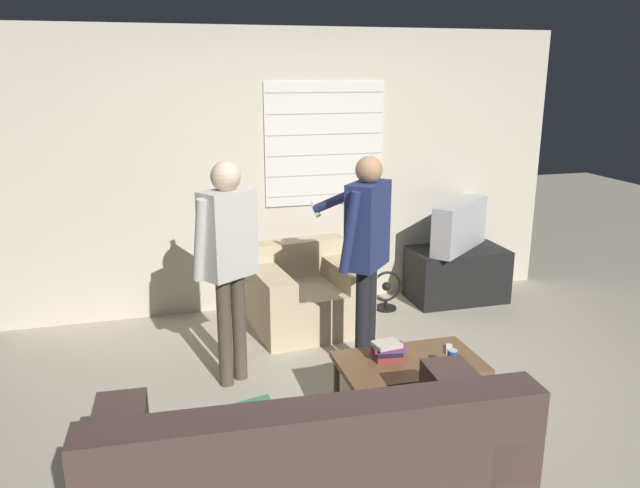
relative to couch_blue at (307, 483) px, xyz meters
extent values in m
plane|color=#B2A893|center=(0.64, 1.13, -0.33)|extent=(16.00, 16.00, 0.00)
cube|color=beige|center=(0.64, 3.16, 0.94)|extent=(5.20, 0.06, 2.55)
cube|color=silver|center=(0.96, 3.12, 1.19)|extent=(1.12, 0.02, 1.12)
cube|color=#A4A099|center=(0.96, 3.11, 0.73)|extent=(1.10, 0.00, 0.01)
cube|color=#A4A099|center=(0.96, 3.11, 0.91)|extent=(1.10, 0.00, 0.01)
cube|color=#A4A099|center=(0.96, 3.11, 1.10)|extent=(1.10, 0.00, 0.01)
cube|color=#A4A099|center=(0.96, 3.11, 1.28)|extent=(1.10, 0.00, 0.01)
cube|color=#A4A099|center=(0.96, 3.11, 1.47)|extent=(1.10, 0.00, 0.01)
cube|color=#A4A099|center=(0.96, 3.11, 1.66)|extent=(1.10, 0.00, 0.01)
cube|color=#4C3833|center=(-0.01, -0.27, 0.34)|extent=(1.93, 0.30, 0.43)
cube|color=#4C3833|center=(-0.83, 0.09, 0.23)|extent=(0.28, 0.86, 0.21)
cube|color=#4C3833|center=(0.85, 0.01, 0.23)|extent=(0.28, 0.86, 0.21)
cube|color=#38704C|center=(-0.33, 0.11, 0.22)|extent=(0.40, 0.30, 0.37)
cube|color=#C6B289|center=(0.64, 2.52, -0.14)|extent=(1.02, 0.93, 0.39)
cube|color=#C6B289|center=(0.60, 2.83, 0.22)|extent=(0.95, 0.31, 0.32)
cube|color=#C6B289|center=(0.98, 2.56, 0.14)|extent=(0.33, 0.85, 0.17)
cube|color=#C6B289|center=(0.29, 2.48, 0.14)|extent=(0.33, 0.85, 0.17)
cube|color=brown|center=(0.91, 0.93, 0.04)|extent=(0.91, 0.53, 0.04)
cylinder|color=brown|center=(0.50, 1.16, -0.15)|extent=(0.04, 0.04, 0.36)
cylinder|color=brown|center=(1.33, 1.16, -0.15)|extent=(0.04, 0.04, 0.36)
cylinder|color=brown|center=(0.50, 0.71, -0.15)|extent=(0.04, 0.04, 0.36)
cylinder|color=brown|center=(1.33, 0.71, -0.15)|extent=(0.04, 0.04, 0.36)
cube|color=black|center=(2.22, 2.80, -0.08)|extent=(0.91, 0.52, 0.51)
cube|color=#B2B2B7|center=(2.22, 2.80, 0.41)|extent=(0.79, 0.70, 0.47)
cube|color=navy|center=(2.15, 2.88, 0.41)|extent=(0.58, 0.48, 0.38)
cylinder|color=#4C4233|center=(-0.17, 1.67, 0.07)|extent=(0.10, 0.10, 0.81)
cylinder|color=#4C4233|center=(-0.06, 1.74, 0.07)|extent=(0.10, 0.10, 0.81)
cube|color=beige|center=(-0.12, 1.71, 0.77)|extent=(0.42, 0.37, 0.60)
sphere|color=beige|center=(-0.12, 1.71, 1.17)|extent=(0.20, 0.20, 0.20)
cylinder|color=beige|center=(-0.32, 1.63, 0.76)|extent=(0.14, 0.17, 0.58)
cylinder|color=beige|center=(-0.10, 2.05, 0.97)|extent=(0.37, 0.52, 0.23)
cube|color=white|center=(-0.25, 2.28, 0.89)|extent=(0.07, 0.07, 0.13)
cylinder|color=black|center=(0.81, 1.57, 0.08)|extent=(0.10, 0.10, 0.82)
cylinder|color=black|center=(0.90, 1.67, 0.08)|extent=(0.10, 0.10, 0.82)
cube|color=navy|center=(0.86, 1.62, 0.79)|extent=(0.40, 0.41, 0.61)
sphere|color=#A87A56|center=(0.86, 1.62, 1.19)|extent=(0.19, 0.19, 0.19)
cylinder|color=navy|center=(0.68, 1.49, 0.78)|extent=(0.16, 0.16, 0.59)
cylinder|color=navy|center=(0.80, 1.95, 0.94)|extent=(0.46, 0.43, 0.32)
cube|color=white|center=(0.61, 2.13, 0.81)|extent=(0.08, 0.08, 0.13)
cube|color=maroon|center=(0.79, 1.01, 0.08)|extent=(0.19, 0.18, 0.03)
cube|color=black|center=(0.79, 1.01, 0.11)|extent=(0.19, 0.19, 0.03)
cube|color=#75387F|center=(0.79, 0.99, 0.14)|extent=(0.22, 0.17, 0.03)
cube|color=beige|center=(0.77, 0.98, 0.17)|extent=(0.19, 0.16, 0.02)
cylinder|color=#194C9E|center=(1.12, 0.76, 0.12)|extent=(0.07, 0.07, 0.12)
cylinder|color=silver|center=(1.12, 0.76, 0.19)|extent=(0.06, 0.06, 0.00)
cube|color=white|center=(1.22, 0.99, 0.08)|extent=(0.09, 0.13, 0.02)
cylinder|color=black|center=(1.46, 2.74, -0.32)|extent=(0.20, 0.20, 0.02)
cylinder|color=black|center=(1.46, 2.74, -0.28)|extent=(0.03, 0.03, 0.07)
torus|color=black|center=(1.46, 2.74, -0.11)|extent=(0.30, 0.02, 0.30)
sphere|color=black|center=(1.46, 2.74, -0.11)|extent=(0.08, 0.08, 0.08)
camera|label=1|loc=(-0.60, -2.41, 1.85)|focal=35.00mm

